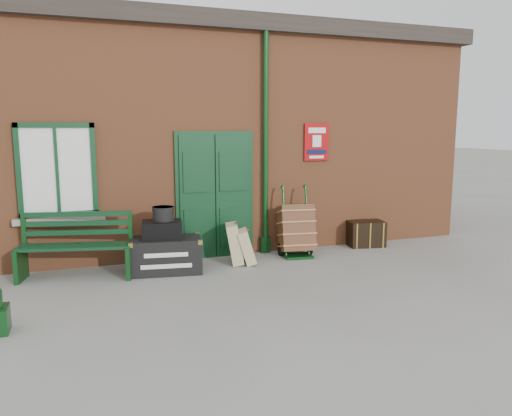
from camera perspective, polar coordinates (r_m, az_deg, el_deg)
name	(u,v)px	position (r m, az deg, el deg)	size (l,w,h in m)	color
ground	(259,277)	(7.91, 0.33, -7.90)	(80.00, 80.00, 0.00)	gray
station_building	(203,135)	(10.91, -6.09, 8.28)	(10.30, 4.30, 4.36)	#9B5532
bench	(76,244)	(8.27, -19.86, -3.89)	(1.77, 0.89, 1.05)	#0E341B
houdini_trunk	(166,255)	(8.23, -10.24, -5.31)	(1.13, 0.62, 0.56)	black
strongbox	(162,230)	(8.13, -10.67, -2.45)	(0.62, 0.45, 0.28)	black
hatbox	(163,214)	(8.12, -10.55, -0.65)	(0.34, 0.34, 0.23)	black
suitcase_back	(235,243)	(8.61, -2.44, -4.06)	(0.19, 0.49, 0.68)	tan
suitcase_front	(247,246)	(8.58, -1.09, -4.42)	(0.18, 0.44, 0.58)	tan
porter_trolley	(296,230)	(9.12, 4.61, -2.47)	(0.70, 0.74, 1.25)	#0E3815
dark_trunk	(366,234)	(10.11, 12.44, -2.87)	(0.69, 0.45, 0.50)	black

